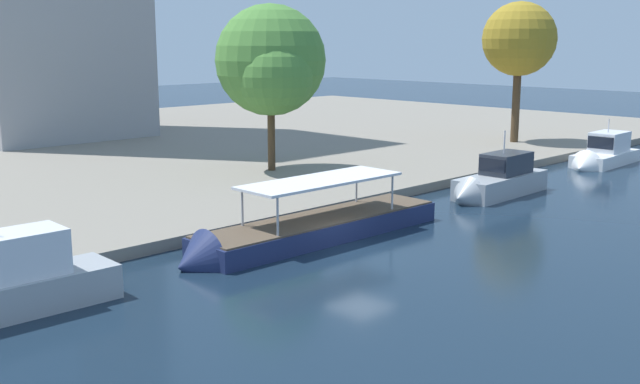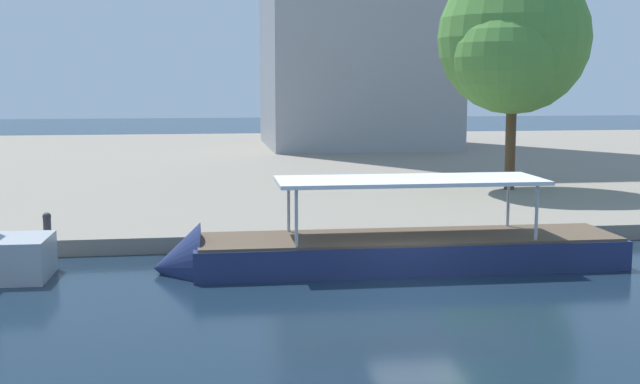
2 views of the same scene
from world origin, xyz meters
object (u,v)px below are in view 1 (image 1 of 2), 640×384
object	(u,v)px
motor_yacht_4	(602,158)
mooring_bollard_1	(44,248)
tree_1	(270,64)
tour_boat_2	(305,235)
tree_2	(519,37)
motor_yacht_3	(496,184)
mooring_bollard_0	(514,156)

from	to	relation	value
motor_yacht_4	mooring_bollard_1	bearing A→B (deg)	-7.37
motor_yacht_4	tree_1	xyz separation A→B (m)	(-20.91, 12.65, 6.92)
tour_boat_2	tree_1	world-z (taller)	tree_1
mooring_bollard_1	tree_2	distance (m)	44.87
mooring_bollard_1	tree_2	xyz separation A→B (m)	(43.73, 5.73, 8.23)
motor_yacht_3	mooring_bollard_0	bearing A→B (deg)	-155.86
motor_yacht_4	tree_1	distance (m)	25.40
mooring_bollard_1	motor_yacht_3	bearing A→B (deg)	-9.58
tour_boat_2	mooring_bollard_1	size ratio (longest dim) A/B	17.53
mooring_bollard_0	tree_2	distance (m)	13.88
motor_yacht_3	motor_yacht_4	world-z (taller)	motor_yacht_3
tree_1	motor_yacht_3	bearing A→B (deg)	-66.35
motor_yacht_3	motor_yacht_4	xyz separation A→B (m)	(15.07, 0.69, -0.18)
motor_yacht_4	mooring_bollard_0	xyz separation A→B (m)	(-6.27, 3.49, 0.44)
motor_yacht_4	tree_1	world-z (taller)	tree_1
motor_yacht_4	tree_1	bearing A→B (deg)	-33.45
tour_boat_2	mooring_bollard_0	xyz separation A→B (m)	(23.73, 3.68, 0.69)
motor_yacht_4	mooring_bollard_1	size ratio (longest dim) A/B	9.62
motor_yacht_4	tree_2	world-z (taller)	tree_2
mooring_bollard_0	tree_1	xyz separation A→B (m)	(-14.64, 9.16, 6.48)
tour_boat_2	tree_2	xyz separation A→B (m)	(33.29, 9.52, 8.90)
mooring_bollard_1	tree_2	world-z (taller)	tree_2
mooring_bollard_1	tree_2	size ratio (longest dim) A/B	0.07
tree_1	tree_2	bearing A→B (deg)	-7.82
tour_boat_2	motor_yacht_3	world-z (taller)	motor_yacht_3
tour_boat_2	tree_1	distance (m)	17.29
tree_1	tree_2	distance (m)	24.49
tour_boat_2	motor_yacht_4	bearing A→B (deg)	-178.81
tour_boat_2	mooring_bollard_0	bearing A→B (deg)	-170.36
tour_boat_2	tree_2	size ratio (longest dim) A/B	1.25
mooring_bollard_1	tree_1	world-z (taller)	tree_1
mooring_bollard_0	tree_1	bearing A→B (deg)	147.98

